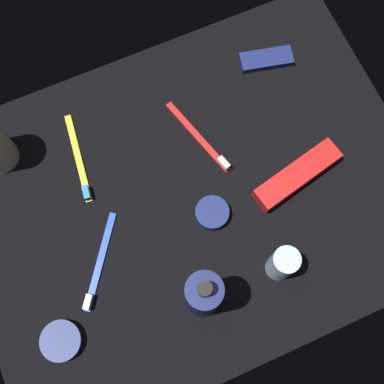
{
  "coord_description": "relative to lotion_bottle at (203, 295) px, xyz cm",
  "views": [
    {
      "loc": [
        10.59,
        24.2,
        94.08
      ],
      "look_at": [
        0.0,
        0.0,
        3.0
      ],
      "focal_mm": 49.31,
      "sensor_mm": 36.0,
      "label": 1
    }
  ],
  "objects": [
    {
      "name": "ground_plane",
      "position": [
        -5.91,
        -18.01,
        -9.51
      ],
      "size": [
        84.0,
        64.0,
        1.2
      ],
      "primitive_type": "cube",
      "color": "black"
    },
    {
      "name": "lotion_bottle",
      "position": [
        0.0,
        0.0,
        0.0
      ],
      "size": [
        5.86,
        5.86,
        20.18
      ],
      "color": "navy",
      "rests_on": "ground_plane"
    },
    {
      "name": "deodorant_stick",
      "position": [
        -14.68,
        0.28,
        -4.02
      ],
      "size": [
        4.61,
        4.61,
        9.78
      ],
      "primitive_type": "cylinder",
      "color": "silver",
      "rests_on": "ground_plane"
    },
    {
      "name": "toothbrush_yellow",
      "position": [
        10.92,
        -32.44,
        -8.3
      ],
      "size": [
        3.39,
        18.01,
        2.1
      ],
      "color": "yellow",
      "rests_on": "ground_plane"
    },
    {
      "name": "toothbrush_red",
      "position": [
        -11.99,
        -27.34,
        -8.3
      ],
      "size": [
        6.15,
        17.62,
        2.1
      ],
      "color": "red",
      "rests_on": "ground_plane"
    },
    {
      "name": "toothbrush_blue",
      "position": [
        14.6,
        -12.64,
        -8.3
      ],
      "size": [
        11.55,
        15.27,
        2.1
      ],
      "color": "blue",
      "rests_on": "ground_plane"
    },
    {
      "name": "toothpaste_box_red",
      "position": [
        -25.15,
        -13.52,
        -7.31
      ],
      "size": [
        18.13,
        8.08,
        3.2
      ],
      "primitive_type": "cube",
      "rotation": [
        0.0,
        0.0,
        0.22
      ],
      "color": "red",
      "rests_on": "ground_plane"
    },
    {
      "name": "snack_bar_navy",
      "position": [
        -30.79,
        -37.89,
        -8.16
      ],
      "size": [
        11.04,
        6.29,
        1.5
      ],
      "primitive_type": "cube",
      "rotation": [
        0.0,
        0.0,
        -0.23
      ],
      "color": "navy",
      "rests_on": "ground_plane"
    },
    {
      "name": "cream_tin_left",
      "position": [
        -7.89,
        -13.39,
        -7.81
      ],
      "size": [
        6.18,
        6.18,
        2.2
      ],
      "primitive_type": "cylinder",
      "color": "navy",
      "rests_on": "ground_plane"
    },
    {
      "name": "cream_tin_right",
      "position": [
        24.8,
        -3.27,
        -7.86
      ],
      "size": [
        7.02,
        7.02,
        2.1
      ],
      "primitive_type": "cylinder",
      "color": "navy",
      "rests_on": "ground_plane"
    }
  ]
}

